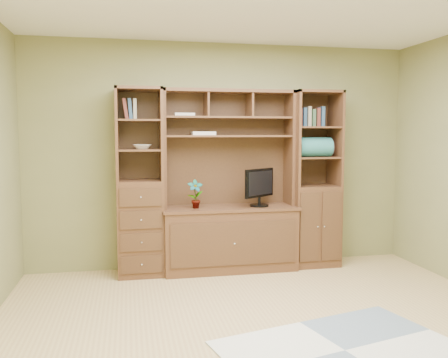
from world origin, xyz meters
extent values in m
cube|color=tan|center=(0.00, 0.00, 0.00)|extent=(4.60, 4.10, 0.04)
cube|color=olive|center=(0.00, 2.00, 1.30)|extent=(4.50, 0.04, 2.60)
cube|color=olive|center=(0.00, -2.00, 1.30)|extent=(4.50, 0.04, 2.60)
cube|color=#4D2E1B|center=(0.03, 1.73, 1.02)|extent=(1.54, 0.53, 2.05)
cube|color=#4D2E1B|center=(-0.97, 1.77, 1.02)|extent=(0.50, 0.45, 2.05)
cube|color=#4D2E1B|center=(1.05, 1.77, 1.02)|extent=(0.55, 0.45, 2.05)
cube|color=#A5AAAB|center=(0.40, -0.45, 0.01)|extent=(1.91, 1.50, 0.01)
cube|color=black|center=(0.36, 1.70, 1.03)|extent=(0.52, 0.46, 0.59)
imported|color=#A24237|center=(-0.37, 1.70, 0.89)|extent=(0.17, 0.11, 0.32)
cube|color=beige|center=(-0.26, 1.82, 1.56)|extent=(0.26, 0.19, 0.04)
imported|color=silver|center=(-0.94, 1.77, 1.41)|extent=(0.20, 0.20, 0.05)
cube|color=#286B67|center=(1.03, 1.73, 1.40)|extent=(0.39, 0.22, 0.22)
cube|color=brown|center=(1.20, 1.85, 1.39)|extent=(0.36, 0.20, 0.20)
camera|label=1|loc=(-1.10, -3.47, 1.55)|focal=38.00mm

